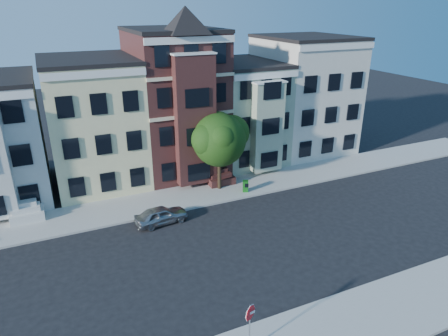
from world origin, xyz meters
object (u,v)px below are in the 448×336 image
parked_car (161,215)px  newspaper_box (245,186)px  street_tree (219,143)px  stop_sign (250,325)px

parked_car → newspaper_box: bearing=-82.1°
street_tree → stop_sign: (-5.44, -15.59, -2.50)m
parked_car → newspaper_box: parked_car is taller
street_tree → parked_car: size_ratio=2.11×
street_tree → parked_car: (-5.81, -3.25, -3.38)m
newspaper_box → stop_sign: bearing=-92.2°
street_tree → parked_car: bearing=-150.8°
newspaper_box → stop_sign: size_ratio=0.35×
street_tree → stop_sign: bearing=-109.2°
street_tree → parked_car: 7.47m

